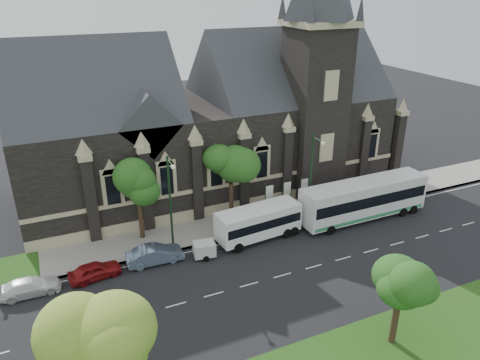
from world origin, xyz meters
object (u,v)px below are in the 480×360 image
tree_walk_left (139,181)px  car_far_white (30,287)px  tree_walk_right (232,165)px  street_lamp_mid (171,200)px  tree_park_east (401,282)px  shuttle_bus (259,221)px  box_trailer (204,249)px  street_lamp_near (312,173)px  sedan (155,254)px  banner_flag_left (268,198)px  car_far_red (95,271)px  banner_flag_right (303,191)px  tree_park_near (106,337)px  banner_flag_center (286,195)px  tour_coach (364,199)px

tree_walk_left → car_far_white: (-9.95, -4.84, -5.08)m
tree_walk_right → street_lamp_mid: (-7.21, -3.62, -0.71)m
tree_park_east → shuttle_bus: (-2.32, 15.46, -2.84)m
tree_walk_right → tree_park_east: bearing=-81.6°
tree_park_east → box_trailer: 17.01m
tree_walk_right → street_lamp_near: street_lamp_near is taller
shuttle_bus → sedan: size_ratio=1.71×
tree_walk_left → shuttle_bus: (9.65, -4.56, -3.96)m
banner_flag_left → shuttle_bus: 3.80m
sedan → car_far_red: bearing=93.9°
banner_flag_right → box_trailer: size_ratio=1.46×
tree_park_near → car_far_white: bearing=105.2°
banner_flag_center → street_lamp_mid: bearing=-171.2°
banner_flag_left → box_trailer: size_ratio=1.46×
box_trailer → banner_flag_left: bearing=32.8°
banner_flag_left → tour_coach: banner_flag_left is taller
tree_walk_right → banner_flag_left: (3.08, -1.71, -3.43)m
banner_flag_left → banner_flag_right: same height
banner_flag_left → car_far_red: (-17.20, -3.09, -1.68)m
tree_park_near → tree_walk_left: (5.97, 19.47, -0.68)m
shuttle_bus → car_far_white: 19.64m
tree_walk_left → street_lamp_near: (15.80, -3.61, -0.62)m
tour_coach → car_far_red: size_ratio=3.28×
tree_park_near → tree_park_east: bearing=-1.8°
tree_walk_right → tree_walk_left: tree_walk_right is taller
tree_walk_right → tour_coach: tree_walk_right is taller
tour_coach → banner_flag_left: bearing=157.2°
banner_flag_center → banner_flag_right: 2.00m
banner_flag_left → tour_coach: (8.86, -3.65, -0.23)m
tree_park_near → street_lamp_near: size_ratio=0.95×
tree_park_near → car_far_white: (-3.98, 14.63, -5.76)m
tour_coach → box_trailer: size_ratio=4.97×
car_far_red → car_far_white: bearing=82.8°
tree_park_near → banner_flag_center: tree_park_near is taller
sedan → car_far_white: sedan is taller
tree_park_near → box_trailer: bearing=54.6°
tree_walk_right → street_lamp_near: bearing=-28.1°
banner_flag_center → shuttle_bus: banner_flag_center is taller
tree_walk_right → car_far_white: 20.24m
shuttle_bus → box_trailer: 5.86m
banner_flag_center → tour_coach: size_ratio=0.29×
banner_flag_left → car_far_red: 17.56m
banner_flag_right → tree_walk_right: bearing=166.4°
tree_walk_right → sedan: 11.41m
banner_flag_center → car_far_red: 19.52m
banner_flag_left → banner_flag_right: size_ratio=1.00×
banner_flag_left → shuttle_bus: banner_flag_left is taller
tour_coach → tree_walk_right: bearing=155.4°
street_lamp_near → car_far_white: size_ratio=1.99×
sedan → car_far_white: (-9.81, -0.26, -0.13)m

